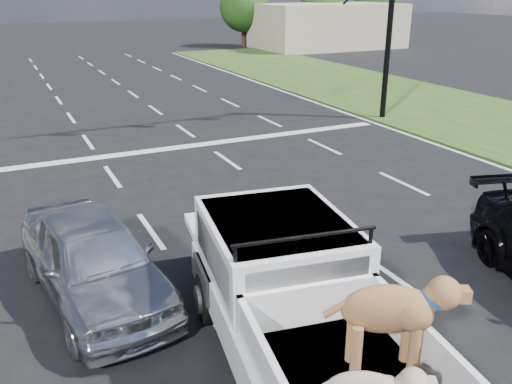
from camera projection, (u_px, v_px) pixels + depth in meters
ground at (315, 302)px, 9.18m from camera, size 160.00×160.00×0.00m
road_markings at (188, 183)px, 14.70m from camera, size 17.75×60.00×0.01m
building_right at (328, 26)px, 46.06m from camera, size 12.00×7.00×3.60m
tree_far_d at (244, 7)px, 46.47m from camera, size 4.20×4.20×5.40m
tree_far_e at (323, 6)px, 49.71m from camera, size 4.20×4.20×5.40m
tree_far_f at (376, 5)px, 52.14m from camera, size 4.20×4.20×5.40m
pickup_truck at (306, 314)px, 7.06m from camera, size 2.91×5.96×2.14m
silver_sedan at (93, 259)px, 9.06m from camera, size 2.30×4.53×1.48m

